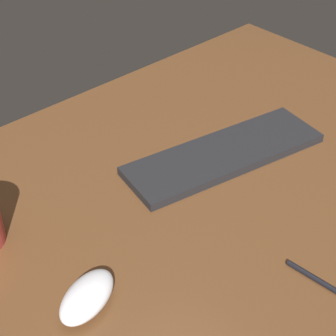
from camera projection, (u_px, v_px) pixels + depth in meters
The scene contains 4 objects.
desk at pixel (169, 205), 101.12cm from camera, with size 140.00×84.00×2.00cm, color brown.
keyboard at pixel (224, 154), 110.33cm from camera, with size 41.00×12.67×1.70cm, color black.
computer_mouse at pixel (87, 297), 81.15cm from camera, with size 10.98×6.09×3.54cm, color silver.
pen at pixel (327, 286), 84.46cm from camera, with size 0.89×0.89×13.99cm, color black.
Camera 1 is at (-51.26, -55.82, 68.29)cm, focal length 59.80 mm.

